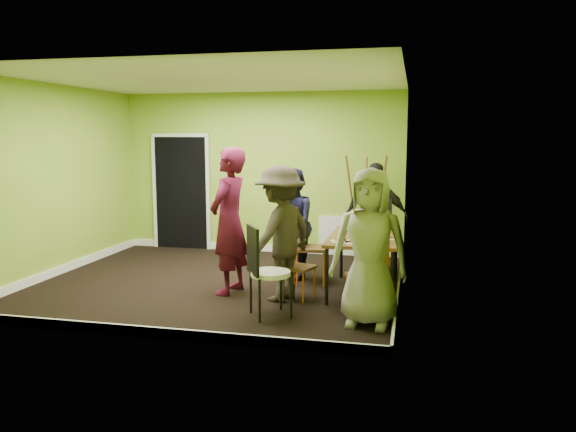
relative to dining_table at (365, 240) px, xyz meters
name	(u,v)px	position (x,y,z in m)	size (l,w,h in m)	color
ground	(219,282)	(-2.03, 0.02, -0.70)	(5.00, 5.00, 0.00)	black
room_walls	(217,213)	(-2.05, 0.07, 0.29)	(5.04, 4.54, 2.82)	olive
dining_table	(365,240)	(0.00, 0.00, 0.00)	(0.90, 1.50, 0.75)	black
chair_left_far	(305,241)	(-0.86, 0.30, -0.10)	(0.50, 0.49, 1.06)	orange
chair_left_near	(294,260)	(-0.85, -0.46, -0.21)	(0.45, 0.44, 0.86)	orange
chair_back_end	(376,220)	(0.07, 1.09, 0.10)	(0.49, 0.57, 1.13)	orange
chair_front_end	(369,270)	(0.15, -1.05, -0.15)	(0.53, 0.53, 0.97)	orange
chair_bentwood	(264,267)	(-1.01, -1.29, -0.11)	(0.57, 0.56, 1.05)	black
easel	(366,208)	(-0.16, 2.04, 0.16)	(0.70, 0.65, 1.74)	brown
plate_near_left	(348,230)	(-0.26, 0.35, 0.06)	(0.25, 0.25, 0.01)	white
plate_near_right	(341,241)	(-0.25, -0.48, 0.06)	(0.26, 0.26, 0.01)	white
plate_far_back	(370,228)	(0.02, 0.63, 0.06)	(0.25, 0.25, 0.01)	white
plate_far_front	(355,243)	(-0.07, -0.54, 0.06)	(0.26, 0.26, 0.01)	white
plate_wall_back	(381,235)	(0.20, 0.10, 0.06)	(0.27, 0.27, 0.01)	white
plate_wall_front	(388,239)	(0.31, -0.15, 0.06)	(0.25, 0.25, 0.01)	white
thermos	(368,228)	(0.04, -0.02, 0.16)	(0.08, 0.08, 0.22)	white
blue_bottle	(380,234)	(0.21, -0.37, 0.15)	(0.08, 0.08, 0.19)	blue
orange_bottle	(365,232)	(-0.01, 0.11, 0.09)	(0.04, 0.04, 0.07)	orange
glass_mid	(354,230)	(-0.17, 0.20, 0.10)	(0.07, 0.07, 0.09)	black
glass_back	(370,228)	(0.04, 0.38, 0.10)	(0.07, 0.07, 0.09)	black
glass_front	(369,239)	(0.09, -0.45, 0.10)	(0.07, 0.07, 0.08)	black
cup_a	(353,235)	(-0.13, -0.23, 0.10)	(0.11, 0.11, 0.09)	white
cup_b	(378,232)	(0.17, 0.03, 0.11)	(0.11, 0.11, 0.10)	white
person_standing	(229,221)	(-1.72, -0.43, 0.26)	(0.70, 0.46, 1.91)	#4F0D28
person_left_far	(292,224)	(-1.08, 0.46, 0.10)	(0.77, 0.60, 1.59)	black
person_left_near	(281,233)	(-0.99, -0.58, 0.15)	(1.09, 0.63, 1.69)	#312920
person_back_end	(376,217)	(0.07, 1.22, 0.13)	(0.97, 0.40, 1.65)	black
person_front_end	(370,247)	(0.16, -1.30, 0.16)	(0.84, 0.55, 1.72)	gray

